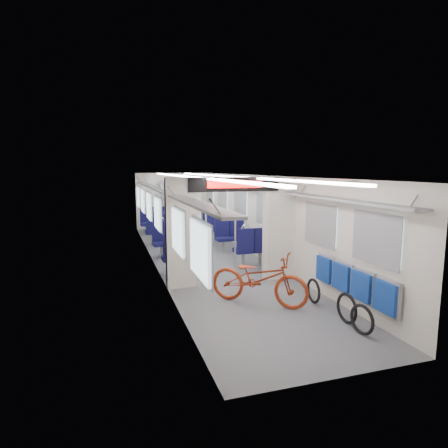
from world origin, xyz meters
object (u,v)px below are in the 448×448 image
(stanchion_near_left, at_px, (206,227))
(stanchion_far_right, at_px, (200,211))
(seat_bay_near_left, at_px, (175,244))
(bike_hoop_b, at_px, (347,310))
(bicycle, at_px, (259,278))
(seat_bay_near_right, at_px, (241,239))
(flip_bench, at_px, (352,281))
(stanchion_far_left, at_px, (184,211))
(seat_bay_far_right, at_px, (209,222))
(stanchion_near_right, at_px, (235,224))
(bike_hoop_a, at_px, (362,321))
(seat_bay_far_left, at_px, (156,223))
(bike_hoop_c, at_px, (313,292))

(stanchion_near_left, bearing_deg, stanchion_far_right, 78.66)
(seat_bay_near_left, bearing_deg, bike_hoop_b, -66.31)
(bicycle, height_order, seat_bay_near_right, seat_bay_near_right)
(flip_bench, relative_size, stanchion_near_left, 0.93)
(seat_bay_near_left, xyz_separation_m, stanchion_far_left, (0.68, 2.16, 0.59))
(seat_bay_near_left, xyz_separation_m, seat_bay_near_right, (1.87, 0.22, -0.01))
(seat_bay_far_right, relative_size, stanchion_near_right, 0.90)
(bicycle, relative_size, flip_bench, 0.87)
(seat_bay_near_right, relative_size, seat_bay_far_right, 1.01)
(flip_bench, height_order, stanchion_near_right, stanchion_near_right)
(bike_hoop_a, relative_size, seat_bay_far_right, 0.23)
(seat_bay_near_right, bearing_deg, bike_hoop_a, -89.17)
(seat_bay_far_left, bearing_deg, seat_bay_near_right, -62.57)
(stanchion_near_left, bearing_deg, seat_bay_far_left, 95.91)
(bicycle, height_order, stanchion_far_left, stanchion_far_left)
(seat_bay_far_right, bearing_deg, bike_hoop_b, -89.23)
(seat_bay_far_right, distance_m, stanchion_far_left, 1.92)
(bike_hoop_b, xyz_separation_m, stanchion_far_left, (-1.30, 6.67, 0.92))
(bicycle, distance_m, seat_bay_near_left, 3.42)
(seat_bay_far_right, xyz_separation_m, stanchion_near_right, (-0.57, -4.51, 0.61))
(stanchion_far_left, bearing_deg, seat_bay_near_left, -107.53)
(flip_bench, height_order, stanchion_near_left, stanchion_near_left)
(bike_hoop_c, height_order, seat_bay_far_right, seat_bay_far_right)
(bicycle, height_order, stanchion_near_right, stanchion_near_right)
(bike_hoop_b, relative_size, seat_bay_near_left, 0.23)
(bike_hoop_b, relative_size, seat_bay_near_right, 0.24)
(seat_bay_near_right, height_order, stanchion_far_right, stanchion_far_right)
(bike_hoop_c, distance_m, stanchion_far_left, 5.91)
(bicycle, relative_size, seat_bay_near_right, 0.88)
(seat_bay_near_right, distance_m, seat_bay_far_right, 3.32)
(bike_hoop_a, bearing_deg, seat_bay_far_right, 90.50)
(bicycle, distance_m, stanchion_near_right, 2.43)
(stanchion_far_right, bearing_deg, stanchion_near_left, -101.34)
(bicycle, xyz_separation_m, bike_hoop_a, (0.99, -1.65, -0.28))
(stanchion_far_left, xyz_separation_m, stanchion_far_right, (0.49, -0.09, 0.00))
(stanchion_near_left, relative_size, stanchion_far_right, 1.00)
(bike_hoop_c, distance_m, stanchion_near_right, 2.81)
(bike_hoop_c, xyz_separation_m, seat_bay_far_right, (-0.08, 7.08, 0.34))
(flip_bench, height_order, bike_hoop_b, flip_bench)
(seat_bay_far_left, height_order, stanchion_far_right, stanchion_far_right)
(bike_hoop_b, xyz_separation_m, seat_bay_far_right, (-0.11, 8.05, 0.32))
(flip_bench, relative_size, seat_bay_far_left, 0.95)
(seat_bay_near_left, xyz_separation_m, seat_bay_far_left, (-0.00, 3.83, 0.01))
(seat_bay_far_left, height_order, stanchion_near_right, stanchion_near_right)
(bike_hoop_c, xyz_separation_m, stanchion_near_right, (-0.65, 2.57, 0.94))
(flip_bench, xyz_separation_m, stanchion_far_left, (-1.61, 6.36, 0.57))
(seat_bay_far_left, distance_m, stanchion_near_right, 5.00)
(bike_hoop_b, bearing_deg, stanchion_far_right, 97.02)
(seat_bay_far_right, height_order, stanchion_near_left, stanchion_near_left)
(bicycle, height_order, bike_hoop_c, bicycle)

